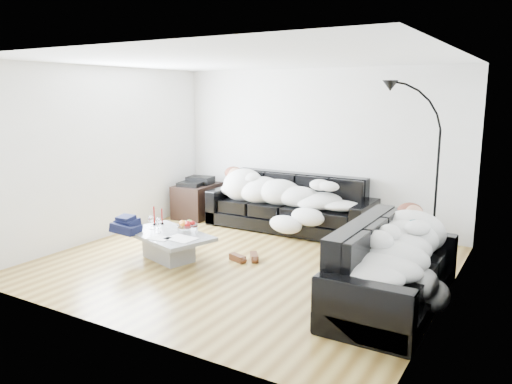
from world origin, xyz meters
The scene contains 24 objects.
ground centered at (0.00, 0.00, 0.00)m, with size 5.00×5.00×0.00m, color brown.
wall_back centered at (0.00, 2.25, 1.30)m, with size 5.00×0.02×2.60m, color silver.
wall_left centered at (-2.50, 0.00, 1.30)m, with size 0.02×4.50×2.60m, color silver.
wall_right centered at (2.50, 0.00, 1.30)m, with size 0.02×4.50×2.60m, color silver.
ceiling centered at (0.00, 0.00, 2.60)m, with size 5.00×5.00×0.00m, color white.
sofa_back centered at (-0.23, 1.77, 0.45)m, with size 2.72×0.94×0.89m, color black.
sofa_right centered at (2.05, -0.32, 0.43)m, with size 2.14×0.92×0.87m, color black.
sleeper_back centered at (-0.23, 1.72, 0.65)m, with size 2.31×0.80×0.46m, color white, non-canonical shape.
sleeper_right centered at (2.05, -0.32, 0.64)m, with size 1.84×0.78×0.45m, color white, non-canonical shape.
teal_cushion centered at (1.99, 0.34, 0.72)m, with size 0.36×0.30×0.20m, color #0C4F5A.
coffee_table centered at (-0.95, -0.40, 0.18)m, with size 1.25×0.73×0.36m, color #939699.
fruit_bowl centered at (-0.76, -0.23, 0.45)m, with size 0.27×0.27×0.17m, color white.
wine_glass_a centered at (-1.22, -0.29, 0.44)m, with size 0.06×0.06×0.15m, color white.
wine_glass_b centered at (-1.30, -0.35, 0.46)m, with size 0.08×0.08×0.18m, color white.
wine_glass_c centered at (-1.07, -0.45, 0.45)m, with size 0.07×0.07×0.17m, color white.
candle_left centered at (-1.39, -0.18, 0.50)m, with size 0.05×0.05×0.27m, color maroon.
candle_right centered at (-1.32, -0.09, 0.48)m, with size 0.04×0.04×0.23m, color maroon.
newspaper_a centered at (-0.63, -0.53, 0.37)m, with size 0.38×0.29×0.01m, color silver.
newspaper_b centered at (-0.88, -0.66, 0.37)m, with size 0.28×0.20×0.01m, color silver.
navy_jacket centered at (-1.42, -0.65, 0.54)m, with size 0.37×0.31×0.18m, color black, non-canonical shape.
shoes centered at (-0.03, 0.07, 0.05)m, with size 0.44×0.32×0.10m, color #472311, non-canonical shape.
av_cabinet centered at (-2.07, 1.71, 0.30)m, with size 0.59×0.86×0.59m, color black.
stereo centered at (-2.07, 1.71, 0.66)m, with size 0.44×0.34×0.13m, color black.
floor_lamp centered at (2.01, 1.85, 1.05)m, with size 0.76×0.30×2.10m, color black, non-canonical shape.
Camera 1 is at (3.34, -5.32, 2.18)m, focal length 35.00 mm.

